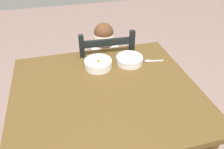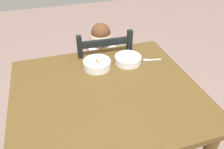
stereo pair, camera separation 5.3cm
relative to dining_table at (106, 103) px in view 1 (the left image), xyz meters
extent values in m
cube|color=brown|center=(0.00, 0.00, 0.09)|extent=(1.13, 1.00, 0.04)
cylinder|color=brown|center=(-0.49, 0.43, -0.30)|extent=(0.07, 0.07, 0.74)
cylinder|color=brown|center=(0.49, 0.43, -0.30)|extent=(0.07, 0.07, 0.74)
cube|color=black|center=(0.12, 0.60, -0.23)|extent=(0.44, 0.44, 0.02)
cube|color=black|center=(0.32, 0.78, -0.45)|extent=(0.04, 0.04, 0.43)
cube|color=black|center=(-0.06, 0.80, -0.45)|extent=(0.04, 0.04, 0.43)
cube|color=black|center=(0.30, 0.40, -0.45)|extent=(0.04, 0.04, 0.43)
cube|color=black|center=(-0.08, 0.42, -0.45)|extent=(0.04, 0.04, 0.43)
cube|color=black|center=(0.30, 0.40, 0.04)|extent=(0.04, 0.04, 0.51)
cube|color=black|center=(-0.08, 0.42, 0.04)|extent=(0.04, 0.04, 0.51)
cube|color=black|center=(0.11, 0.41, 0.21)|extent=(0.36, 0.04, 0.05)
cube|color=black|center=(0.11, 0.41, 0.06)|extent=(0.36, 0.04, 0.05)
cube|color=silver|center=(0.12, 0.57, -0.06)|extent=(0.22, 0.14, 0.32)
sphere|color=beige|center=(0.12, 0.57, 0.18)|extent=(0.17, 0.17, 0.17)
sphere|color=brown|center=(0.12, 0.57, 0.22)|extent=(0.16, 0.16, 0.16)
cylinder|color=#3F4C72|center=(0.06, 0.45, -0.44)|extent=(0.07, 0.07, 0.45)
cylinder|color=#3F4C72|center=(0.17, 0.45, -0.44)|extent=(0.07, 0.07, 0.45)
cylinder|color=silver|center=(-0.01, 0.47, 0.02)|extent=(0.06, 0.24, 0.13)
cylinder|color=silver|center=(0.25, 0.47, 0.02)|extent=(0.06, 0.24, 0.13)
cylinder|color=white|center=(0.23, 0.25, 0.14)|extent=(0.19, 0.19, 0.05)
cylinder|color=white|center=(0.23, 0.25, 0.12)|extent=(0.08, 0.08, 0.01)
cylinder|color=green|center=(0.23, 0.25, 0.15)|extent=(0.15, 0.15, 0.03)
sphere|color=green|center=(0.21, 0.24, 0.16)|extent=(0.01, 0.01, 0.01)
sphere|color=#47942B|center=(0.29, 0.26, 0.16)|extent=(0.01, 0.01, 0.01)
sphere|color=#458E30|center=(0.25, 0.26, 0.16)|extent=(0.01, 0.01, 0.01)
sphere|color=green|center=(0.22, 0.25, 0.16)|extent=(0.01, 0.01, 0.01)
cylinder|color=white|center=(0.01, 0.25, 0.14)|extent=(0.19, 0.19, 0.06)
cylinder|color=white|center=(0.01, 0.25, 0.12)|extent=(0.09, 0.09, 0.01)
cylinder|color=orange|center=(0.01, 0.25, 0.15)|extent=(0.15, 0.15, 0.03)
cube|color=orange|center=(0.01, 0.25, 0.17)|extent=(0.02, 0.02, 0.01)
cube|color=orange|center=(0.01, 0.23, 0.17)|extent=(0.02, 0.02, 0.01)
cube|color=orange|center=(0.00, 0.25, 0.17)|extent=(0.02, 0.02, 0.01)
cube|color=orange|center=(0.01, 0.23, 0.17)|extent=(0.02, 0.02, 0.01)
cube|color=silver|center=(0.43, 0.22, 0.12)|extent=(0.10, 0.03, 0.00)
ellipsoid|color=silver|center=(0.37, 0.24, 0.12)|extent=(0.05, 0.04, 0.01)
camera|label=1|loc=(-0.23, -1.03, 0.98)|focal=35.89mm
camera|label=2|loc=(-0.28, -1.01, 0.98)|focal=35.89mm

